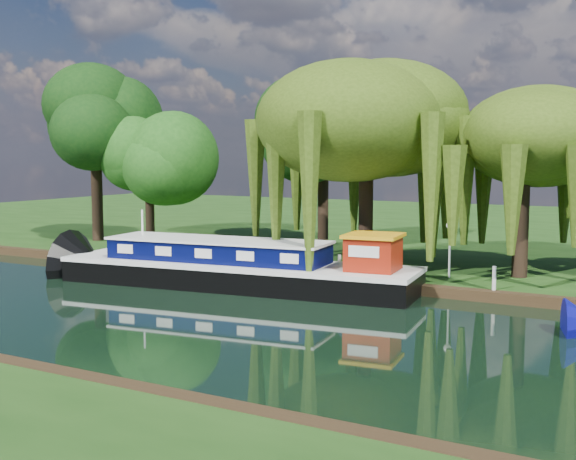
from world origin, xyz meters
The scene contains 12 objects.
ground centered at (0.00, 0.00, 0.00)m, with size 120.00×120.00×0.00m, color black.
far_bank centered at (0.00, 34.00, 0.23)m, with size 120.00×52.00×0.45m, color #17380F.
dutch_barge centered at (-7.89, 5.95, 0.87)m, with size 16.99×5.66×3.52m.
red_dinghy centered at (-13.60, 5.01, 0.00)m, with size 2.41×3.37×0.70m, color maroon.
willow_left centered at (-3.80, 10.95, 7.39)m, with size 7.97×7.97×9.56m.
willow_right centered at (3.23, 12.25, 6.14)m, with size 6.40×6.40×7.80m.
tree_far_left centered at (-18.78, 12.85, 5.82)m, with size 4.87×4.87×7.84m.
tree_far_back centered at (-23.63, 13.43, 7.54)m, with size 6.06×6.06×10.19m.
tree_far_mid centered at (-9.83, 18.47, 6.97)m, with size 5.79×5.79×9.47m.
lamppost centered at (0.50, 10.50, 2.42)m, with size 0.36×0.36×2.56m.
mooring_posts centered at (-0.50, 8.40, 0.95)m, with size 19.16×0.16×1.00m.
reeds_near centered at (6.87, -7.57, 0.55)m, with size 33.70×1.50×1.10m.
Camera 1 is at (9.83, -21.20, 6.00)m, focal length 45.00 mm.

